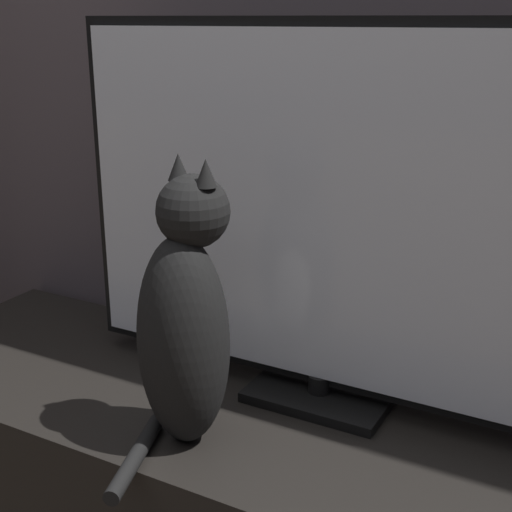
% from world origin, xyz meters
% --- Properties ---
extents(tv_stand, '(1.44, 0.54, 0.53)m').
position_xyz_m(tv_stand, '(0.00, 0.91, 0.26)').
color(tv_stand, black).
rests_on(tv_stand, ground_plane).
extents(tv, '(1.05, 0.17, 0.72)m').
position_xyz_m(tv, '(0.23, 1.01, 0.90)').
color(tv, black).
rests_on(tv, tv_stand).
extents(cat, '(0.21, 0.32, 0.51)m').
position_xyz_m(cat, '(0.07, 0.77, 0.75)').
color(cat, black).
rests_on(cat, tv_stand).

